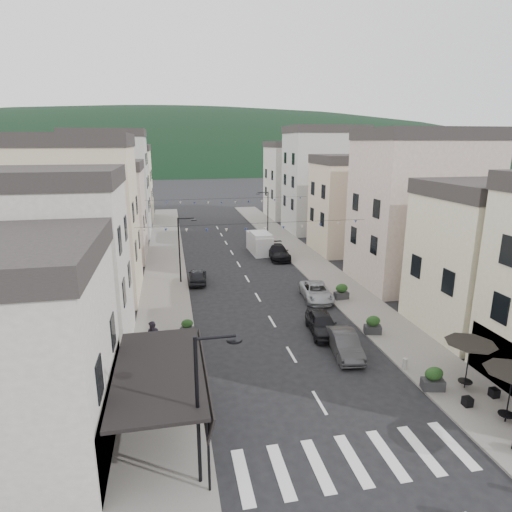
{
  "coord_description": "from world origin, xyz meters",
  "views": [
    {
      "loc": [
        -6.68,
        -11.4,
        12.37
      ],
      "look_at": [
        -0.14,
        21.1,
        3.5
      ],
      "focal_mm": 30.0,
      "sensor_mm": 36.0,
      "label": 1
    }
  ],
  "objects_px": {
    "parked_car_e": "(198,276)",
    "pedestrian_b": "(153,337)",
    "parked_car_a": "(322,323)",
    "delivery_van": "(260,242)",
    "parked_car_c": "(316,292)",
    "parked_car_b": "(345,344)",
    "pedestrian_a": "(184,367)",
    "parked_car_d": "(278,252)"
  },
  "relations": [
    {
      "from": "parked_car_d",
      "to": "delivery_van",
      "type": "relative_size",
      "value": 0.99
    },
    {
      "from": "parked_car_c",
      "to": "parked_car_e",
      "type": "distance_m",
      "value": 10.99
    },
    {
      "from": "parked_car_b",
      "to": "parked_car_e",
      "type": "xyz_separation_m",
      "value": [
        -7.74,
        15.32,
        -0.02
      ]
    },
    {
      "from": "pedestrian_a",
      "to": "parked_car_a",
      "type": "bearing_deg",
      "value": -6.39
    },
    {
      "from": "parked_car_c",
      "to": "delivery_van",
      "type": "height_order",
      "value": "delivery_van"
    },
    {
      "from": "parked_car_a",
      "to": "parked_car_d",
      "type": "height_order",
      "value": "parked_car_d"
    },
    {
      "from": "parked_car_e",
      "to": "pedestrian_a",
      "type": "bearing_deg",
      "value": 88.77
    },
    {
      "from": "parked_car_c",
      "to": "delivery_van",
      "type": "xyz_separation_m",
      "value": [
        -1.39,
        15.7,
        0.56
      ]
    },
    {
      "from": "parked_car_c",
      "to": "delivery_van",
      "type": "bearing_deg",
      "value": 101.17
    },
    {
      "from": "parked_car_b",
      "to": "pedestrian_a",
      "type": "height_order",
      "value": "pedestrian_a"
    },
    {
      "from": "parked_car_a",
      "to": "pedestrian_a",
      "type": "height_order",
      "value": "pedestrian_a"
    },
    {
      "from": "parked_car_a",
      "to": "parked_car_e",
      "type": "xyz_separation_m",
      "value": [
        -7.4,
        12.26,
        -0.05
      ]
    },
    {
      "from": "parked_car_a",
      "to": "pedestrian_b",
      "type": "bearing_deg",
      "value": -170.45
    },
    {
      "from": "parked_car_a",
      "to": "parked_car_c",
      "type": "height_order",
      "value": "parked_car_a"
    },
    {
      "from": "parked_car_a",
      "to": "pedestrian_a",
      "type": "distance_m",
      "value": 10.29
    },
    {
      "from": "parked_car_e",
      "to": "pedestrian_a",
      "type": "xyz_separation_m",
      "value": [
        -1.82,
        -16.82,
        0.39
      ]
    },
    {
      "from": "parked_car_b",
      "to": "parked_car_d",
      "type": "distance_m",
      "value": 22.07
    },
    {
      "from": "parked_car_b",
      "to": "pedestrian_a",
      "type": "relative_size",
      "value": 2.22
    },
    {
      "from": "delivery_van",
      "to": "parked_car_d",
      "type": "bearing_deg",
      "value": -64.89
    },
    {
      "from": "parked_car_e",
      "to": "pedestrian_b",
      "type": "relative_size",
      "value": 2.05
    },
    {
      "from": "parked_car_e",
      "to": "pedestrian_b",
      "type": "distance_m",
      "value": 13.36
    },
    {
      "from": "parked_car_d",
      "to": "pedestrian_a",
      "type": "bearing_deg",
      "value": -112.49
    },
    {
      "from": "parked_car_b",
      "to": "delivery_van",
      "type": "xyz_separation_m",
      "value": [
        0.01,
        24.92,
        0.53
      ]
    },
    {
      "from": "parked_car_b",
      "to": "parked_car_a",
      "type": "bearing_deg",
      "value": 103.95
    },
    {
      "from": "delivery_van",
      "to": "pedestrian_b",
      "type": "xyz_separation_m",
      "value": [
        -11.24,
        -22.49,
        -0.14
      ]
    },
    {
      "from": "parked_car_b",
      "to": "parked_car_c",
      "type": "distance_m",
      "value": 9.32
    },
    {
      "from": "parked_car_a",
      "to": "parked_car_b",
      "type": "xyz_separation_m",
      "value": [
        0.34,
        -3.06,
        -0.04
      ]
    },
    {
      "from": "parked_car_e",
      "to": "delivery_van",
      "type": "bearing_deg",
      "value": -123.97
    },
    {
      "from": "delivery_van",
      "to": "pedestrian_a",
      "type": "distance_m",
      "value": 28.1
    },
    {
      "from": "delivery_van",
      "to": "parked_car_c",
      "type": "bearing_deg",
      "value": -86.42
    },
    {
      "from": "parked_car_e",
      "to": "parked_car_c",
      "type": "bearing_deg",
      "value": 151.2
    },
    {
      "from": "parked_car_d",
      "to": "parked_car_b",
      "type": "bearing_deg",
      "value": -91.18
    },
    {
      "from": "parked_car_e",
      "to": "parked_car_d",
      "type": "bearing_deg",
      "value": -139.0
    },
    {
      "from": "parked_car_c",
      "to": "pedestrian_b",
      "type": "relative_size",
      "value": 2.45
    },
    {
      "from": "parked_car_b",
      "to": "pedestrian_a",
      "type": "xyz_separation_m",
      "value": [
        -9.56,
        -1.5,
        0.37
      ]
    },
    {
      "from": "parked_car_a",
      "to": "pedestrian_b",
      "type": "relative_size",
      "value": 2.2
    },
    {
      "from": "parked_car_a",
      "to": "pedestrian_b",
      "type": "height_order",
      "value": "pedestrian_b"
    },
    {
      "from": "parked_car_a",
      "to": "parked_car_b",
      "type": "distance_m",
      "value": 3.07
    },
    {
      "from": "parked_car_c",
      "to": "pedestrian_b",
      "type": "xyz_separation_m",
      "value": [
        -12.63,
        -6.79,
        0.42
      ]
    },
    {
      "from": "parked_car_b",
      "to": "parked_car_e",
      "type": "distance_m",
      "value": 17.16
    },
    {
      "from": "parked_car_a",
      "to": "parked_car_e",
      "type": "bearing_deg",
      "value": 127.35
    },
    {
      "from": "parked_car_d",
      "to": "parked_car_e",
      "type": "distance_m",
      "value": 11.38
    }
  ]
}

